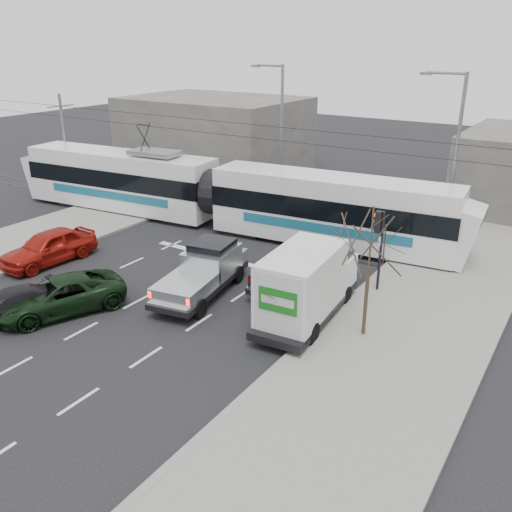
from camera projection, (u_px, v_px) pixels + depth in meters
The scene contains 16 objects.
ground at pixel (167, 312), 22.37m from camera, with size 120.00×120.00×0.00m, color black.
sidewalk_right at pixel (373, 379), 17.80m from camera, with size 6.00×60.00×0.15m, color gray.
rails at pixel (287, 241), 30.15m from camera, with size 60.00×1.60×0.03m, color #33302D.
building_left at pixel (215, 134), 45.43m from camera, with size 14.00×10.00×6.00m, color slate.
bare_tree at pixel (371, 243), 19.07m from camera, with size 2.40×2.40×5.00m.
traffic_signal at pixel (379, 234), 23.14m from camera, with size 0.44×0.44×3.60m.
street_lamp_near at pixel (453, 152), 27.67m from camera, with size 2.38×0.25×9.00m.
street_lamp_far at pixel (279, 128), 35.02m from camera, with size 2.38×0.25×9.00m.
catenary at pixel (289, 173), 28.70m from camera, with size 60.00×0.20×7.00m.
tram at pixel (216, 193), 31.93m from camera, with size 27.77×5.63×5.64m.
silver_pickup at pixel (205, 270), 23.78m from camera, with size 2.95×6.06×2.11m.
box_truck at pixel (307, 285), 21.18m from camera, with size 2.64×6.35×3.10m.
navy_pickup at pixel (300, 267), 24.18m from camera, with size 2.36×5.03×2.04m.
green_car at pixel (60, 296), 22.14m from camera, with size 2.40×5.20×1.44m, color black.
red_car at pixel (49, 247), 27.01m from camera, with size 1.95×4.85×1.65m, color #9C160E.
dark_car at pixel (6, 306), 21.45m from camera, with size 1.74×4.29×1.24m, color black.
Camera 1 is at (13.91, -14.68, 10.50)m, focal length 38.00 mm.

